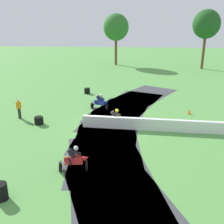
{
  "coord_description": "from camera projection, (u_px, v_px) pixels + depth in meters",
  "views": [
    {
      "loc": [
        1.79,
        -18.46,
        7.78
      ],
      "look_at": [
        0.12,
        1.06,
        0.9
      ],
      "focal_mm": 42.79,
      "sensor_mm": 36.0,
      "label": 1
    }
  ],
  "objects": [
    {
      "name": "ground_plane",
      "position": [
        109.0,
        128.0,
        20.08
      ],
      "size": [
        120.0,
        120.0,
        0.0
      ],
      "primitive_type": "plane",
      "color": "#569947"
    },
    {
      "name": "track_asphalt",
      "position": [
        122.0,
        128.0,
        19.95
      ],
      "size": [
        9.37,
        28.16,
        0.01
      ],
      "color": "#3D3D42",
      "rests_on": "ground"
    },
    {
      "name": "safety_barrier",
      "position": [
        190.0,
        126.0,
        19.15
      ],
      "size": [
        15.76,
        1.17,
        0.9
      ],
      "primitive_type": "cube",
      "rotation": [
        0.0,
        0.0,
        4.66
      ],
      "color": "white",
      "rests_on": "ground"
    },
    {
      "name": "motorcycle_lead_blue",
      "position": [
        100.0,
        102.0,
        24.07
      ],
      "size": [
        1.71,
        1.03,
        1.43
      ],
      "color": "black",
      "rests_on": "ground"
    },
    {
      "name": "motorcycle_chase_yellow",
      "position": [
        116.0,
        118.0,
        20.13
      ],
      "size": [
        1.68,
        0.68,
        1.42
      ],
      "color": "black",
      "rests_on": "ground"
    },
    {
      "name": "motorcycle_trailing_red",
      "position": [
        75.0,
        159.0,
        14.32
      ],
      "size": [
        1.67,
        0.96,
        1.42
      ],
      "color": "black",
      "rests_on": "ground"
    },
    {
      "name": "tire_stack_near",
      "position": [
        87.0,
        91.0,
        29.18
      ],
      "size": [
        0.62,
        0.62,
        0.6
      ],
      "color": "black",
      "rests_on": "ground"
    },
    {
      "name": "tire_stack_mid_a",
      "position": [
        39.0,
        120.0,
        20.7
      ],
      "size": [
        0.69,
        0.69,
        0.6
      ],
      "color": "black",
      "rests_on": "ground"
    },
    {
      "name": "tire_stack_mid_b",
      "position": [
        1.0,
        192.0,
        12.03
      ],
      "size": [
        0.61,
        0.61,
        0.8
      ],
      "color": "black",
      "rests_on": "ground"
    },
    {
      "name": "track_marshal",
      "position": [
        19.0,
        109.0,
        21.72
      ],
      "size": [
        0.34,
        0.24,
        1.63
      ],
      "color": "#232328",
      "rests_on": "ground"
    },
    {
      "name": "traffic_cone",
      "position": [
        189.0,
        112.0,
        22.9
      ],
      "size": [
        0.28,
        0.28,
        0.44
      ],
      "primitive_type": "cone",
      "color": "orange",
      "rests_on": "ground"
    },
    {
      "name": "tree_far_left",
      "position": [
        116.0,
        27.0,
        45.44
      ],
      "size": [
        4.31,
        4.31,
        8.66
      ],
      "color": "brown",
      "rests_on": "ground"
    },
    {
      "name": "tree_far_right",
      "position": [
        206.0,
        24.0,
        41.53
      ],
      "size": [
        4.24,
        4.24,
        9.19
      ],
      "color": "brown",
      "rests_on": "ground"
    }
  ]
}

